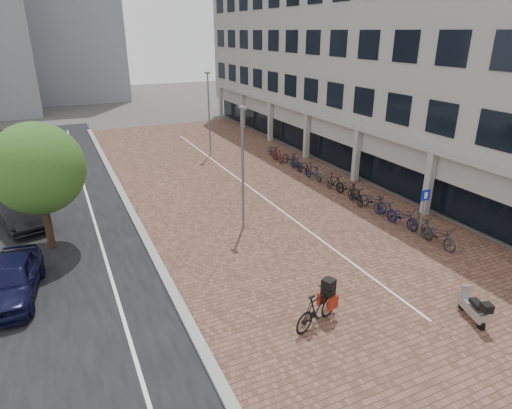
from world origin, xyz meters
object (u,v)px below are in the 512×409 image
object	(u,v)px
scooter_front	(473,307)
parking_sign	(423,206)
car_navy	(11,279)
car_dark	(17,208)
hero_bike	(317,308)

from	to	relation	value
scooter_front	parking_sign	xyz separation A→B (m)	(3.01, 5.46, 1.06)
car_navy	parking_sign	xyz separation A→B (m)	(16.86, -2.42, 0.82)
car_navy	scooter_front	size ratio (longest dim) A/B	2.94
car_navy	scooter_front	bearing A→B (deg)	-21.99
scooter_front	parking_sign	size ratio (longest dim) A/B	0.63
car_dark	scooter_front	distance (m)	20.49
car_dark	hero_bike	bearing A→B (deg)	-71.04
car_navy	scooter_front	world-z (taller)	car_navy
car_navy	car_dark	xyz separation A→B (m)	(-0.02, 7.20, 0.07)
hero_bike	parking_sign	world-z (taller)	parking_sign
car_navy	parking_sign	world-z (taller)	parking_sign
hero_bike	parking_sign	distance (m)	8.64
car_dark	scooter_front	xyz separation A→B (m)	(13.87, -15.07, -0.30)
scooter_front	parking_sign	bearing A→B (deg)	79.00
car_navy	parking_sign	bearing A→B (deg)	-0.53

